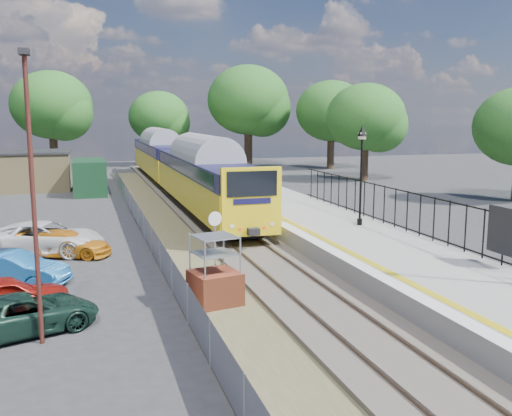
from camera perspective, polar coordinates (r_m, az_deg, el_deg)
name	(u,v)px	position (r m, az deg, el deg)	size (l,w,h in m)	color
ground	(299,291)	(19.73, 4.37, -8.25)	(120.00, 120.00, 0.00)	#2D2D30
track_bed	(221,234)	(28.55, -3.55, -2.59)	(5.90, 80.00, 0.29)	#473F38
platform	(320,228)	(28.36, 6.47, -1.97)	(5.00, 70.00, 0.90)	gray
platform_edge	(281,221)	(27.53, 2.53, -1.30)	(0.90, 70.00, 0.01)	silver
victorian_lamp_north	(362,152)	(26.54, 10.52, 5.55)	(0.44, 0.44, 4.60)	black
palisade_fence	(431,217)	(24.23, 17.06, -0.89)	(0.12, 26.00, 2.00)	black
wire_fence	(140,220)	(30.13, -11.50, -1.15)	(0.06, 52.00, 1.20)	#999EA3
outbuilding	(32,172)	(49.11, -21.53, 3.41)	(10.80, 10.10, 3.12)	tan
tree_line	(165,109)	(60.11, -9.06, 9.72)	(56.80, 43.80, 11.88)	#332319
train	(177,163)	(44.42, -7.91, 4.48)	(2.82, 40.83, 3.51)	yellow
brick_plinth	(215,271)	(18.00, -4.13, -6.35)	(1.67, 1.67, 2.27)	#964326
speed_sign	(215,235)	(20.38, -4.12, -2.69)	(0.51, 0.15, 2.56)	#999EA3
carpark_lamp	(32,182)	(15.37, -21.48, 2.39)	(0.25, 0.50, 7.51)	#481D18
car_green	(25,314)	(17.09, -22.10, -9.76)	(1.82, 3.95, 1.10)	#132C23
car_red	(5,297)	(18.53, -23.81, -8.14)	(1.49, 3.70, 1.26)	#9F160E
car_blue	(13,270)	(21.65, -23.10, -5.69)	(1.31, 3.77, 1.24)	#17548F
car_yellow	(66,244)	(25.52, -18.47, -3.41)	(1.55, 3.81, 1.11)	orange
car_white	(44,238)	(26.24, -20.41, -2.84)	(2.33, 5.05, 1.40)	silver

